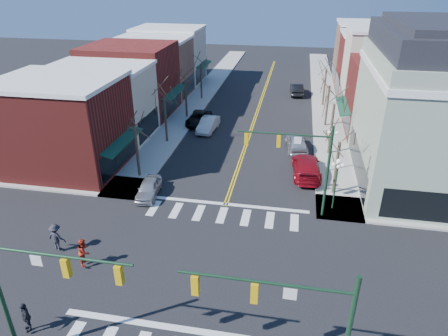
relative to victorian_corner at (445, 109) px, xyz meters
The scene contains 35 objects.
ground 22.95m from the victorian_corner, 138.69° to the right, with size 160.00×160.00×0.00m, color black.
sidewalk_left 26.67m from the victorian_corner, 167.71° to the left, with size 3.50×70.00×0.15m, color #9E9B93.
sidewalk_right 11.56m from the victorian_corner, 144.64° to the left, with size 3.50×70.00×0.15m, color #9E9B93.
bldg_left_brick_a 32.23m from the victorian_corner, behind, with size 10.00×8.50×8.00m, color maroon.
bldg_left_stucco_a 32.52m from the victorian_corner, behind, with size 10.00×7.00×7.50m, color beige.
bldg_left_brick_b 34.62m from the victorian_corner, 157.89° to the left, with size 10.00×9.00×8.50m, color maroon.
bldg_left_tan 38.51m from the victorian_corner, 146.41° to the left, with size 10.00×7.50×7.80m, color #956A52.
bldg_left_stucco_b 43.26m from the victorian_corner, 137.82° to the left, with size 10.00×8.00×8.20m, color beige.
bldg_right_brick_a 11.60m from the victorian_corner, 95.08° to the left, with size 10.00×8.50×8.00m, color maroon.
bldg_right_stucco 19.10m from the victorian_corner, 93.01° to the left, with size 10.00×7.00×10.00m, color beige.
bldg_right_brick_b 26.63m from the victorian_corner, 92.16° to the left, with size 10.00×8.00×8.50m, color maroon.
bldg_right_tan 34.58m from the victorian_corner, 91.66° to the left, with size 10.00×8.00×9.00m, color #956A52.
victorian_corner is the anchor object (origin of this frame).
traffic_mast_near_left 31.14m from the victorian_corner, 135.19° to the right, with size 6.60×0.28×7.20m.
traffic_mast_near_right 24.56m from the victorian_corner, 116.57° to the right, with size 6.60×0.28×7.20m.
traffic_mast_far_right 13.20m from the victorian_corner, 147.05° to the right, with size 6.60×0.28×7.20m.
lamppost_corner 10.89m from the victorian_corner, 144.14° to the right, with size 0.36×0.36×4.33m.
lamppost_midblock 9.10m from the victorian_corner, behind, with size 0.36×0.36×4.33m.
tree_left_a 25.51m from the victorian_corner, behind, with size 0.24×0.24×4.76m, color #382B21.
tree_left_b 25.64m from the victorian_corner, 169.76° to the left, with size 0.24×0.24×5.04m, color #382B21.
tree_left_c 28.20m from the victorian_corner, 153.34° to the left, with size 0.24×0.24×4.55m, color #382B21.
tree_left_d 32.53m from the victorian_corner, 140.54° to the left, with size 0.24×0.24×4.90m, color #382B21.
tree_right_a 9.84m from the victorian_corner, 156.63° to the right, with size 0.24×0.24×4.62m, color #382B21.
tree_right_b 10.12m from the victorian_corner, 150.95° to the left, with size 0.24×0.24×5.18m, color #382B21.
tree_right_c 15.49m from the victorian_corner, 122.94° to the left, with size 0.24×0.24×4.83m, color #382B21.
tree_right_d 22.43m from the victorian_corner, 111.56° to the left, with size 0.24×0.24×4.97m, color #382B21.
car_left_near 24.55m from the victorian_corner, 164.15° to the right, with size 1.59×3.95×1.34m, color #B1B1B6.
car_left_mid 23.72m from the victorian_corner, 158.01° to the left, with size 1.60×4.59×1.51m, color silver.
car_left_far 25.93m from the victorian_corner, 155.13° to the left, with size 2.31×5.01×1.39m, color black.
car_right_near 11.85m from the victorian_corner, behind, with size 2.37×5.82×1.69m, color maroon.
car_right_mid 13.58m from the victorian_corner, 156.84° to the left, with size 1.96×4.87×1.66m, color #B2B2B7.
car_right_far 28.34m from the victorian_corner, 114.96° to the left, with size 1.73×4.96×1.63m, color black.
pedestrian_red_b 28.90m from the victorian_corner, 147.08° to the right, with size 0.89×0.70×1.84m, color #AC2412.
pedestrian_dark_a 32.29m from the victorian_corner, 139.52° to the right, with size 1.02×0.42×1.74m, color black.
pedestrian_dark_b 30.47m from the victorian_corner, 151.33° to the right, with size 1.21×0.70×1.88m, color #23212A.
Camera 1 is at (4.74, -18.62, 16.68)m, focal length 32.00 mm.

